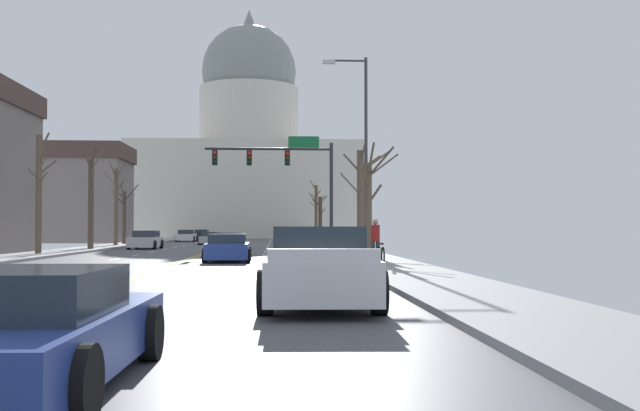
{
  "coord_description": "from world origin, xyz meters",
  "views": [
    {
      "loc": [
        4.26,
        -28.67,
        1.54
      ],
      "look_at": [
        7.67,
        29.97,
        3.27
      ],
      "focal_mm": 41.37,
      "sensor_mm": 36.0,
      "label": 1
    }
  ],
  "objects": [
    {
      "name": "sedan_near_05",
      "position": [
        1.82,
        -21.44,
        0.54
      ],
      "size": [
        2.18,
        4.56,
        1.15
      ],
      "color": "navy",
      "rests_on": "ground"
    },
    {
      "name": "pedestrian_00",
      "position": [
        7.97,
        -0.94,
        1.09
      ],
      "size": [
        0.35,
        0.34,
        1.71
      ],
      "color": "#33333D",
      "rests_on": "ground"
    },
    {
      "name": "signal_gantry",
      "position": [
        4.81,
        16.69,
        5.21
      ],
      "size": [
        7.91,
        0.41,
        7.03
      ],
      "color": "#28282D",
      "rests_on": "ground"
    },
    {
      "name": "bare_tree_04",
      "position": [
        8.25,
        3.41,
        2.47
      ],
      "size": [
        1.85,
        1.81,
        4.98
      ],
      "color": "brown",
      "rests_on": "ground"
    },
    {
      "name": "bare_tree_07",
      "position": [
        -8.29,
        29.43,
        3.36
      ],
      "size": [
        1.61,
        2.11,
        6.53
      ],
      "color": "brown",
      "rests_on": "ground"
    },
    {
      "name": "sedan_oncoming_01",
      "position": [
        -1.63,
        37.19,
        0.53
      ],
      "size": [
        2.05,
        4.48,
        1.12
      ],
      "color": "#9EA3A8",
      "rests_on": "ground"
    },
    {
      "name": "bare_tree_05",
      "position": [
        -8.5,
        11.6,
        3.5
      ],
      "size": [
        1.54,
        1.98,
        6.63
      ],
      "color": "brown",
      "rests_on": "ground"
    },
    {
      "name": "sedan_near_02",
      "position": [
        5.38,
        -2.59,
        0.57
      ],
      "size": [
        2.18,
        4.27,
        1.22
      ],
      "color": "silver",
      "rests_on": "ground"
    },
    {
      "name": "sedan_oncoming_00",
      "position": [
        -5.08,
        24.27,
        0.61
      ],
      "size": [
        2.06,
        4.49,
        1.3
      ],
      "color": "silver",
      "rests_on": "ground"
    },
    {
      "name": "bare_tree_00",
      "position": [
        8.66,
        9.92,
        3.07
      ],
      "size": [
        2.81,
        2.26,
        5.96
      ],
      "color": "brown",
      "rests_on": "ground"
    },
    {
      "name": "sedan_near_01",
      "position": [
        2.05,
        4.49,
        0.59
      ],
      "size": [
        2.14,
        4.41,
        1.24
      ],
      "color": "navy",
      "rests_on": "ground"
    },
    {
      "name": "sedan_near_00",
      "position": [
        1.61,
        11.77,
        0.59
      ],
      "size": [
        2.06,
        4.61,
        1.24
      ],
      "color": "navy",
      "rests_on": "ground"
    },
    {
      "name": "bare_tree_01",
      "position": [
        -7.86,
        20.0,
        3.22
      ],
      "size": [
        0.87,
        2.52,
        6.6
      ],
      "color": "brown",
      "rests_on": "ground"
    },
    {
      "name": "bare_tree_06",
      "position": [
        8.79,
        49.07,
        2.52
      ],
      "size": [
        1.89,
        1.42,
        4.7
      ],
      "color": "#423328",
      "rests_on": "ground"
    },
    {
      "name": "bicycle_parked",
      "position": [
        8.11,
        -1.47,
        0.49
      ],
      "size": [
        0.12,
        1.77,
        0.85
      ],
      "color": "black",
      "rests_on": "ground"
    },
    {
      "name": "sedan_near_03",
      "position": [
        5.44,
        -8.18,
        0.58
      ],
      "size": [
        2.12,
        4.63,
        1.24
      ],
      "color": "navy",
      "rests_on": "ground"
    },
    {
      "name": "bare_tree_02",
      "position": [
        8.6,
        53.66,
        3.39
      ],
      "size": [
        1.86,
        2.31,
        6.74
      ],
      "color": "brown",
      "rests_on": "ground"
    },
    {
      "name": "bare_tree_03",
      "position": [
        -8.73,
        34.64,
        2.66
      ],
      "size": [
        2.27,
        2.38,
        5.03
      ],
      "color": "#423328",
      "rests_on": "ground"
    },
    {
      "name": "ground",
      "position": [
        0.0,
        -0.0,
        0.02
      ],
      "size": [
        20.0,
        180.0,
        0.2
      ],
      "color": "#47474D"
    },
    {
      "name": "street_lamp_right",
      "position": [
        7.98,
        3.82,
        5.34
      ],
      "size": [
        2.0,
        0.24,
        8.98
      ],
      "color": "#333338",
      "rests_on": "ground"
    },
    {
      "name": "pedestrian_01",
      "position": [
        8.47,
        5.74,
        1.05
      ],
      "size": [
        0.35,
        0.34,
        1.64
      ],
      "color": "#4C4238",
      "rests_on": "ground"
    },
    {
      "name": "sedan_oncoming_02",
      "position": [
        -5.41,
        50.6,
        0.59
      ],
      "size": [
        2.05,
        4.22,
        1.26
      ],
      "color": "silver",
      "rests_on": "ground"
    },
    {
      "name": "pickup_truck_near_04",
      "position": [
        5.11,
        -13.96,
        0.71
      ],
      "size": [
        2.41,
        5.6,
        1.55
      ],
      "color": "silver",
      "rests_on": "ground"
    },
    {
      "name": "sedan_oncoming_03",
      "position": [
        -5.09,
        63.05,
        0.59
      ],
      "size": [
        2.05,
        4.27,
        1.24
      ],
      "color": "black",
      "rests_on": "ground"
    },
    {
      "name": "capitol_building",
      "position": [
        0.0,
        81.27,
        11.53
      ],
      "size": [
        32.72,
        23.15,
        34.19
      ],
      "color": "beige",
      "rests_on": "ground"
    },
    {
      "name": "flank_building_01",
      "position": [
        -17.81,
        46.92,
        4.97
      ],
      "size": [
        13.98,
        8.71,
        9.83
      ],
      "color": "slate",
      "rests_on": "ground"
    }
  ]
}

